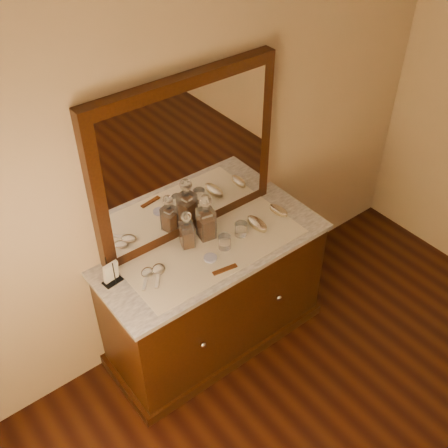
{
  "coord_description": "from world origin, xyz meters",
  "views": [
    {
      "loc": [
        -1.41,
        0.05,
        3.03
      ],
      "look_at": [
        0.0,
        1.85,
        1.1
      ],
      "focal_mm": 43.13,
      "sensor_mm": 36.0,
      "label": 1
    }
  ],
  "objects": [
    {
      "name": "decanter_right",
      "position": [
        0.02,
        2.06,
        0.97
      ],
      "size": [
        0.11,
        0.11,
        0.31
      ],
      "color": "#8E4514",
      "rests_on": "lace_runner"
    },
    {
      "name": "tumblers",
      "position": [
        0.12,
        1.93,
        0.9
      ],
      "size": [
        0.23,
        0.11,
        0.09
      ],
      "color": "white",
      "rests_on": "lace_runner"
    },
    {
      "name": "napkin_rack",
      "position": [
        -0.61,
        2.08,
        0.92
      ],
      "size": [
        0.12,
        0.08,
        0.16
      ],
      "color": "black",
      "rests_on": "marble_top"
    },
    {
      "name": "comb",
      "position": [
        -0.07,
        1.76,
        0.86
      ],
      "size": [
        0.15,
        0.05,
        0.01
      ],
      "primitive_type": "cube",
      "rotation": [
        0.0,
        0.0,
        -0.17
      ],
      "color": "brown",
      "rests_on": "lace_runner"
    },
    {
      "name": "hand_mirror_outer",
      "position": [
        -0.44,
        2.0,
        0.86
      ],
      "size": [
        0.15,
        0.17,
        0.02
      ],
      "color": "silver",
      "rests_on": "lace_runner"
    },
    {
      "name": "knob_left",
      "position": [
        -0.3,
        1.67,
        0.45
      ],
      "size": [
        0.04,
        0.04,
        0.04
      ],
      "primitive_type": "sphere",
      "color": "silver",
      "rests_on": "dresser_cabinet"
    },
    {
      "name": "marble_top",
      "position": [
        0.0,
        1.96,
        0.83
      ],
      "size": [
        1.44,
        0.59,
        0.03
      ],
      "primitive_type": "cube",
      "color": "white",
      "rests_on": "dresser_cabinet"
    },
    {
      "name": "dresser_plinth",
      "position": [
        0.0,
        1.96,
        0.04
      ],
      "size": [
        1.46,
        0.59,
        0.08
      ],
      "primitive_type": "cube",
      "color": "black",
      "rests_on": "floor"
    },
    {
      "name": "mirror_frame",
      "position": [
        0.0,
        2.2,
        1.35
      ],
      "size": [
        1.2,
        0.08,
        1.0
      ],
      "primitive_type": "cube",
      "color": "black",
      "rests_on": "marble_top"
    },
    {
      "name": "brush_far",
      "position": [
        0.52,
        1.96,
        0.87
      ],
      "size": [
        0.08,
        0.15,
        0.04
      ],
      "color": "#8C7A56",
      "rests_on": "lace_runner"
    },
    {
      "name": "brush_near",
      "position": [
        0.33,
        1.94,
        0.88
      ],
      "size": [
        0.08,
        0.17,
        0.05
      ],
      "color": "#8C7A56",
      "rests_on": "lace_runner"
    },
    {
      "name": "dresser_cabinet",
      "position": [
        0.0,
        1.96,
        0.41
      ],
      "size": [
        1.4,
        0.55,
        0.82
      ],
      "primitive_type": "cube",
      "color": "black",
      "rests_on": "floor"
    },
    {
      "name": "decanter_left",
      "position": [
        -0.11,
        2.06,
        0.95
      ],
      "size": [
        0.1,
        0.1,
        0.26
      ],
      "color": "#8E4514",
      "rests_on": "lace_runner"
    },
    {
      "name": "lace_runner",
      "position": [
        0.0,
        1.94,
        0.85
      ],
      "size": [
        1.1,
        0.45,
        0.0
      ],
      "primitive_type": "cube",
      "color": "beige",
      "rests_on": "marble_top"
    },
    {
      "name": "pin_dish",
      "position": [
        -0.08,
        1.89,
        0.86
      ],
      "size": [
        0.1,
        0.1,
        0.01
      ],
      "primitive_type": "cylinder",
      "rotation": [
        0.0,
        0.0,
        -0.27
      ],
      "color": "white",
      "rests_on": "lace_runner"
    },
    {
      "name": "hand_mirror_inner",
      "position": [
        -0.37,
        1.98,
        0.86
      ],
      "size": [
        0.16,
        0.18,
        0.02
      ],
      "color": "silver",
      "rests_on": "lace_runner"
    },
    {
      "name": "mirror_glass",
      "position": [
        0.0,
        2.17,
        1.35
      ],
      "size": [
        1.06,
        0.01,
        0.86
      ],
      "primitive_type": "cube",
      "color": "white",
      "rests_on": "marble_top"
    },
    {
      "name": "knob_right",
      "position": [
        0.3,
        1.67,
        0.45
      ],
      "size": [
        0.04,
        0.04,
        0.04
      ],
      "primitive_type": "sphere",
      "color": "silver",
      "rests_on": "dresser_cabinet"
    }
  ]
}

